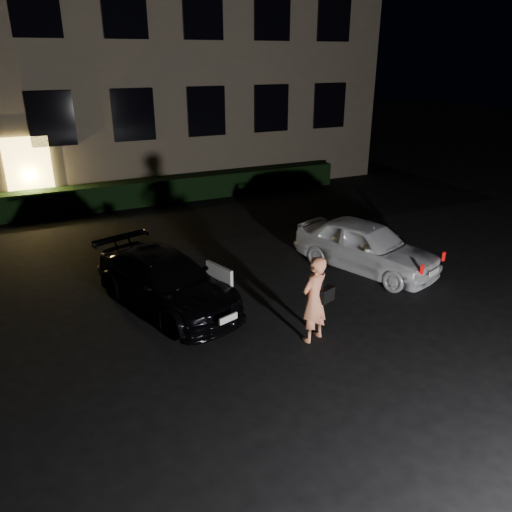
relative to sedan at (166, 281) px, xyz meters
name	(u,v)px	position (x,y,z in m)	size (l,w,h in m)	color
ground	(287,355)	(1.36, -2.73, -0.56)	(80.00, 80.00, 0.00)	black
building	(103,23)	(1.36, 12.26, 5.44)	(20.00, 8.11, 12.00)	#665B48
hedge	(143,193)	(1.36, 7.77, -0.13)	(15.00, 0.70, 0.85)	black
sedan	(166,281)	(0.00, 0.00, 0.00)	(2.65, 4.13, 1.11)	black
hatch	(366,246)	(4.87, -0.20, 0.06)	(2.61, 3.87, 1.22)	white
man	(315,299)	(2.04, -2.46, 0.26)	(0.76, 0.58, 1.64)	#F68F64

